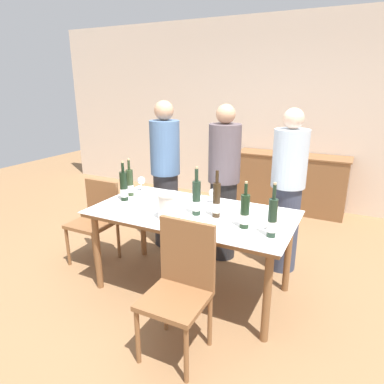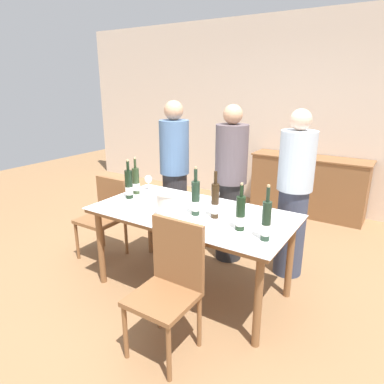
# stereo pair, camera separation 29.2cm
# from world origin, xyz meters

# --- Properties ---
(ground_plane) EXTENTS (12.00, 12.00, 0.00)m
(ground_plane) POSITION_xyz_m (0.00, 0.00, 0.00)
(ground_plane) COLOR olive
(back_wall) EXTENTS (8.00, 0.10, 2.80)m
(back_wall) POSITION_xyz_m (0.00, 2.84, 1.40)
(back_wall) COLOR beige
(back_wall) RESTS_ON ground_plane
(sideboard_cabinet) EXTENTS (1.62, 0.46, 0.85)m
(sideboard_cabinet) POSITION_xyz_m (0.36, 2.55, 0.43)
(sideboard_cabinet) COLOR brown
(sideboard_cabinet) RESTS_ON ground_plane
(dining_table) EXTENTS (1.76, 0.92, 0.77)m
(dining_table) POSITION_xyz_m (0.00, 0.00, 0.70)
(dining_table) COLOR brown
(dining_table) RESTS_ON ground_plane
(ice_bucket) EXTENTS (0.19, 0.19, 0.21)m
(ice_bucket) POSITION_xyz_m (-0.10, -0.22, 0.88)
(ice_bucket) COLOR white
(ice_bucket) RESTS_ON dining_table
(wine_bottle_0) EXTENTS (0.07, 0.07, 0.40)m
(wine_bottle_0) POSITION_xyz_m (0.23, -0.01, 0.91)
(wine_bottle_0) COLOR #332314
(wine_bottle_0) RESTS_ON dining_table
(wine_bottle_1) EXTENTS (0.07, 0.07, 0.38)m
(wine_bottle_1) POSITION_xyz_m (-0.75, 0.13, 0.90)
(wine_bottle_1) COLOR #28381E
(wine_bottle_1) RESTS_ON dining_table
(wine_bottle_2) EXTENTS (0.07, 0.07, 0.41)m
(wine_bottle_2) POSITION_xyz_m (0.74, -0.20, 0.91)
(wine_bottle_2) COLOR #1E3323
(wine_bottle_2) RESTS_ON dining_table
(wine_bottle_3) EXTENTS (0.07, 0.07, 0.37)m
(wine_bottle_3) POSITION_xyz_m (0.52, -0.13, 0.90)
(wine_bottle_3) COLOR black
(wine_bottle_3) RESTS_ON dining_table
(wine_bottle_4) EXTENTS (0.07, 0.07, 0.38)m
(wine_bottle_4) POSITION_xyz_m (-0.71, -0.01, 0.90)
(wine_bottle_4) COLOR black
(wine_bottle_4) RESTS_ON dining_table
(wine_bottle_5) EXTENTS (0.07, 0.07, 0.42)m
(wine_bottle_5) POSITION_xyz_m (0.06, -0.04, 0.92)
(wine_bottle_5) COLOR #1E3323
(wine_bottle_5) RESTS_ON dining_table
(wine_glass_0) EXTENTS (0.08, 0.08, 0.15)m
(wine_glass_0) POSITION_xyz_m (-0.74, 0.30, 0.88)
(wine_glass_0) COLOR white
(wine_glass_0) RESTS_ON dining_table
(wine_glass_1) EXTENTS (0.08, 0.08, 0.15)m
(wine_glass_1) POSITION_xyz_m (0.73, -0.09, 0.87)
(wine_glass_1) COLOR white
(wine_glass_1) RESTS_ON dining_table
(wine_glass_2) EXTENTS (0.08, 0.08, 0.14)m
(wine_glass_2) POSITION_xyz_m (0.07, 0.30, 0.87)
(wine_glass_2) COLOR white
(wine_glass_2) RESTS_ON dining_table
(wine_glass_3) EXTENTS (0.08, 0.08, 0.15)m
(wine_glass_3) POSITION_xyz_m (0.01, 0.07, 0.88)
(wine_glass_3) COLOR white
(wine_glass_3) RESTS_ON dining_table
(chair_left_end) EXTENTS (0.42, 0.42, 0.86)m
(chair_left_end) POSITION_xyz_m (-1.18, 0.08, 0.50)
(chair_left_end) COLOR brown
(chair_left_end) RESTS_ON ground_plane
(chair_near_front) EXTENTS (0.42, 0.42, 0.95)m
(chair_near_front) POSITION_xyz_m (0.25, -0.68, 0.54)
(chair_near_front) COLOR brown
(chair_near_front) RESTS_ON ground_plane
(person_host) EXTENTS (0.33, 0.33, 1.67)m
(person_host) POSITION_xyz_m (-0.70, 0.73, 0.84)
(person_host) COLOR #2D2D33
(person_host) RESTS_ON ground_plane
(person_guest_left) EXTENTS (0.33, 0.33, 1.65)m
(person_guest_left) POSITION_xyz_m (0.01, 0.73, 0.83)
(person_guest_left) COLOR #262628
(person_guest_left) RESTS_ON ground_plane
(person_guest_right) EXTENTS (0.33, 0.33, 1.63)m
(person_guest_right) POSITION_xyz_m (0.66, 0.77, 0.82)
(person_guest_right) COLOR #383F56
(person_guest_right) RESTS_ON ground_plane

